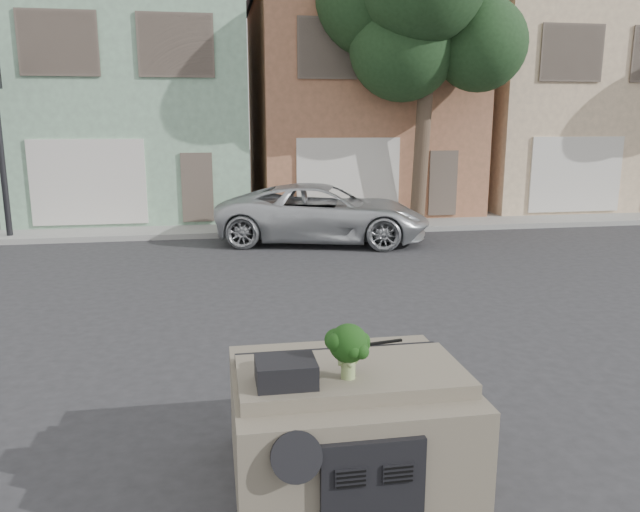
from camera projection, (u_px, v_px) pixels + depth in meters
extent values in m
plane|color=#303033|center=(300.00, 357.00, 8.55)|extent=(120.00, 120.00, 0.00)
cube|color=gray|center=(251.00, 226.00, 18.64)|extent=(40.00, 3.00, 0.15)
cube|color=#86AF8F|center=(138.00, 102.00, 21.11)|extent=(7.20, 8.20, 7.55)
cube|color=#9D6648|center=(354.00, 102.00, 22.36)|extent=(7.20, 8.20, 7.55)
cube|color=#D4B690|center=(547.00, 103.00, 23.61)|extent=(7.20, 8.20, 7.55)
imported|color=silver|center=(323.00, 242.00, 16.59)|extent=(5.99, 3.85, 1.53)
cube|color=#1C371B|center=(424.00, 81.00, 17.90)|extent=(4.40, 4.00, 8.50)
cube|color=#6A6151|center=(347.00, 422.00, 5.54)|extent=(2.00, 1.80, 1.12)
cube|color=black|center=(286.00, 372.00, 4.97)|extent=(0.48, 0.38, 0.20)
cube|color=black|center=(368.00, 344.00, 5.83)|extent=(0.69, 0.15, 0.02)
cube|color=black|center=(348.00, 351.00, 5.06)|extent=(0.52, 0.52, 0.47)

